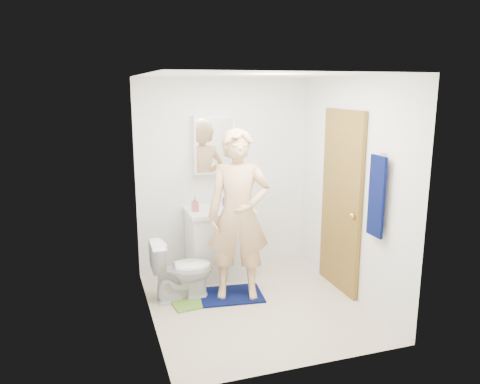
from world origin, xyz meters
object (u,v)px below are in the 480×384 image
object	(u,v)px
vanity_cabinet	(219,244)
medicine_cabinet	(213,145)
man	(239,215)
soap_dispenser	(195,204)
toothbrush_cup	(227,202)
toilet	(182,269)
towel	(377,196)

from	to	relation	value
vanity_cabinet	medicine_cabinet	distance (m)	1.22
medicine_cabinet	man	bearing A→B (deg)	-87.88
vanity_cabinet	soap_dispenser	xyz separation A→B (m)	(-0.30, -0.02, 0.54)
soap_dispenser	toothbrush_cup	bearing A→B (deg)	14.31
toilet	man	xyz separation A→B (m)	(0.60, -0.16, 0.61)
medicine_cabinet	man	world-z (taller)	medicine_cabinet
toothbrush_cup	man	bearing A→B (deg)	-97.09
vanity_cabinet	toothbrush_cup	world-z (taller)	toothbrush_cup
vanity_cabinet	man	size ratio (longest dim) A/B	0.43
toothbrush_cup	vanity_cabinet	bearing A→B (deg)	-145.34
towel	vanity_cabinet	bearing A→B (deg)	128.47
man	toothbrush_cup	bearing A→B (deg)	99.49
toothbrush_cup	man	size ratio (longest dim) A/B	0.07
soap_dispenser	man	bearing A→B (deg)	-62.90
towel	toothbrush_cup	xyz separation A→B (m)	(-1.05, 1.57, -0.35)
toilet	toothbrush_cup	size ratio (longest dim) A/B	5.42
vanity_cabinet	man	world-z (taller)	man
medicine_cabinet	towel	size ratio (longest dim) A/B	0.87
medicine_cabinet	towel	distance (m)	2.11
vanity_cabinet	toothbrush_cup	bearing A→B (deg)	34.66
medicine_cabinet	soap_dispenser	bearing A→B (deg)	-140.68
towel	man	world-z (taller)	man
vanity_cabinet	towel	world-z (taller)	towel
towel	toilet	bearing A→B (deg)	151.03
medicine_cabinet	toothbrush_cup	xyz separation A→B (m)	(0.13, -0.14, -0.70)
soap_dispenser	toilet	bearing A→B (deg)	-118.42
towel	soap_dispenser	xyz separation A→B (m)	(-1.48, 1.46, -0.31)
man	vanity_cabinet	bearing A→B (deg)	109.41
vanity_cabinet	man	distance (m)	0.87
medicine_cabinet	towel	world-z (taller)	medicine_cabinet
toilet	man	size ratio (longest dim) A/B	0.37
toilet	man	world-z (taller)	man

